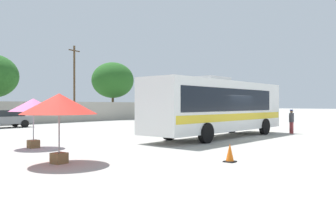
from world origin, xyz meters
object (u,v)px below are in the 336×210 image
object	(u,v)px
vendor_umbrella_near_gate_red	(59,105)
traffic_cone_on_apron	(230,153)
parked_car_second_grey	(5,118)
roadside_tree_midright	(113,80)
utility_pole_near	(74,82)
coach_bus_white_yellow	(218,106)
attendant_by_bus_door	(291,120)
vendor_umbrella_secondary_pink	(33,106)

from	to	relation	value
vendor_umbrella_near_gate_red	traffic_cone_on_apron	world-z (taller)	vendor_umbrella_near_gate_red
parked_car_second_grey	traffic_cone_on_apron	distance (m)	23.66
parked_car_second_grey	roadside_tree_midright	distance (m)	19.74
utility_pole_near	roadside_tree_midright	world-z (taller)	utility_pole_near
vendor_umbrella_near_gate_red	traffic_cone_on_apron	xyz separation A→B (m)	(3.83, -4.28, -1.65)
coach_bus_white_yellow	roadside_tree_midright	bearing A→B (deg)	60.30
coach_bus_white_yellow	attendant_by_bus_door	xyz separation A→B (m)	(5.49, -2.45, -0.98)
roadside_tree_midright	traffic_cone_on_apron	world-z (taller)	roadside_tree_midright
utility_pole_near	traffic_cone_on_apron	size ratio (longest dim) A/B	14.29
vendor_umbrella_secondary_pink	utility_pole_near	world-z (taller)	utility_pole_near
vendor_umbrella_near_gate_red	utility_pole_near	bearing A→B (deg)	53.08
utility_pole_near	parked_car_second_grey	bearing A→B (deg)	-151.18
coach_bus_white_yellow	parked_car_second_grey	bearing A→B (deg)	101.50
vendor_umbrella_secondary_pink	roadside_tree_midright	size ratio (longest dim) A/B	0.29
vendor_umbrella_near_gate_red	parked_car_second_grey	xyz separation A→B (m)	(7.49, 19.09, -1.17)
vendor_umbrella_near_gate_red	parked_car_second_grey	bearing A→B (deg)	68.57
vendor_umbrella_secondary_pink	traffic_cone_on_apron	size ratio (longest dim) A/B	3.49
attendant_by_bus_door	vendor_umbrella_secondary_pink	world-z (taller)	vendor_umbrella_secondary_pink
attendant_by_bus_door	vendor_umbrella_near_gate_red	world-z (taller)	vendor_umbrella_near_gate_red
traffic_cone_on_apron	vendor_umbrella_secondary_pink	bearing A→B (deg)	103.70
attendant_by_bus_door	roadside_tree_midright	distance (m)	29.22
roadside_tree_midright	traffic_cone_on_apron	size ratio (longest dim) A/B	12.06
attendant_by_bus_door	roadside_tree_midright	bearing A→B (deg)	72.25
coach_bus_white_yellow	roadside_tree_midright	distance (m)	29.06
roadside_tree_midright	attendant_by_bus_door	bearing A→B (deg)	-107.75
traffic_cone_on_apron	parked_car_second_grey	bearing A→B (deg)	81.09
coach_bus_white_yellow	traffic_cone_on_apron	distance (m)	9.02
attendant_by_bus_door	traffic_cone_on_apron	bearing A→B (deg)	-169.35
vendor_umbrella_near_gate_red	parked_car_second_grey	size ratio (longest dim) A/B	0.57
parked_car_second_grey	utility_pole_near	world-z (taller)	utility_pole_near
coach_bus_white_yellow	vendor_umbrella_secondary_pink	world-z (taller)	coach_bus_white_yellow
vendor_umbrella_near_gate_red	utility_pole_near	xyz separation A→B (m)	(19.16, 25.51, 2.80)
coach_bus_white_yellow	roadside_tree_midright	size ratio (longest dim) A/B	1.51
attendant_by_bus_door	parked_car_second_grey	world-z (taller)	attendant_by_bus_door
utility_pole_near	coach_bus_white_yellow	bearing A→B (deg)	-107.62
vendor_umbrella_secondary_pink	vendor_umbrella_near_gate_red	bearing A→B (deg)	-110.42
vendor_umbrella_near_gate_red	roadside_tree_midright	distance (m)	36.36
coach_bus_white_yellow	utility_pole_near	bearing A→B (deg)	72.38
parked_car_second_grey	traffic_cone_on_apron	size ratio (longest dim) A/B	6.91
vendor_umbrella_near_gate_red	traffic_cone_on_apron	bearing A→B (deg)	-48.21
attendant_by_bus_door	vendor_umbrella_secondary_pink	distance (m)	16.38
parked_car_second_grey	traffic_cone_on_apron	bearing A→B (deg)	-98.91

